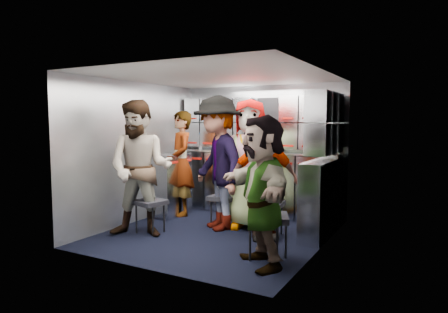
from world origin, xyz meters
The scene contains 29 objects.
floor centered at (0.00, 0.00, 0.00)m, with size 3.00×3.00×0.00m, color black.
wall_back centered at (0.00, 1.50, 1.05)m, with size 2.80×0.04×2.10m, color #9398A1.
wall_left centered at (-1.40, 0.00, 1.05)m, with size 0.04×3.00×2.10m, color #9398A1.
wall_right centered at (1.40, 0.00, 1.05)m, with size 0.04×3.00×2.10m, color #9398A1.
ceiling centered at (0.00, 0.00, 2.10)m, with size 2.80×3.00×0.02m, color silver.
cart_bank_back centered at (0.00, 1.29, 0.49)m, with size 2.68×0.38×0.99m, color #A1A6B1.
cart_bank_left centered at (-1.19, 0.56, 0.49)m, with size 0.38×0.76×0.99m, color #A1A6B1.
counter centered at (0.00, 1.29, 1.01)m, with size 2.68×0.42×0.03m, color #B2B5BA.
locker_bank_back centered at (0.00, 1.35, 1.49)m, with size 2.68×0.28×0.82m, color #A1A6B1.
locker_bank_right centered at (1.25, 0.70, 1.49)m, with size 0.28×1.00×0.82m, color #A1A6B1.
right_cabinet centered at (1.25, 0.60, 0.50)m, with size 0.28×1.20×1.00m, color #A1A6B1.
coffee_niche centered at (0.18, 1.41, 1.47)m, with size 0.46×0.16×0.84m, color black, non-canonical shape.
red_latch_strip centered at (0.00, 1.09, 0.88)m, with size 2.60×0.02×0.03m, color #9F1008.
jump_seat_near_left centered at (-0.82, -0.41, 0.40)m, with size 0.45×0.44×0.45m.
jump_seat_mid_left centered at (-0.12, 0.38, 0.39)m, with size 0.38×0.36×0.44m.
jump_seat_center centered at (0.25, 0.67, 0.36)m, with size 0.42×0.41×0.40m.
jump_seat_mid_right centered at (0.64, 0.25, 0.40)m, with size 0.42×0.40×0.45m.
jump_seat_near_right centered at (1.00, -0.64, 0.44)m, with size 0.55×0.54×0.50m.
attendant_standing centered at (-1.05, 0.66, 0.84)m, with size 0.61×0.40×1.68m, color black.
attendant_arc_a centered at (-0.82, -0.59, 0.90)m, with size 0.87×0.68×1.79m, color black.
attendant_arc_b centered at (-0.12, 0.20, 0.93)m, with size 1.21×0.69×1.87m, color black.
attendant_arc_c centered at (0.25, 0.49, 0.91)m, with size 0.89×0.58×1.83m, color black.
attendant_arc_d centered at (0.64, 0.07, 0.76)m, with size 0.89×0.37×1.52m, color black.
attendant_arc_e centered at (1.00, -0.82, 0.79)m, with size 1.47×0.47×1.59m, color black.
bottle_left centered at (-1.04, 1.24, 1.16)m, with size 0.06×0.06×0.26m, color white.
bottle_mid centered at (-0.16, 1.24, 1.15)m, with size 0.07×0.07×0.23m, color white.
bottle_right centered at (0.33, 1.24, 1.15)m, with size 0.06×0.06×0.24m, color white.
cup_left centered at (-0.44, 1.23, 1.08)m, with size 0.07×0.07×0.10m, color tan.
cup_right centered at (1.25, 1.23, 1.08)m, with size 0.09×0.09×0.10m, color tan.
Camera 1 is at (2.62, -4.61, 1.52)m, focal length 32.00 mm.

